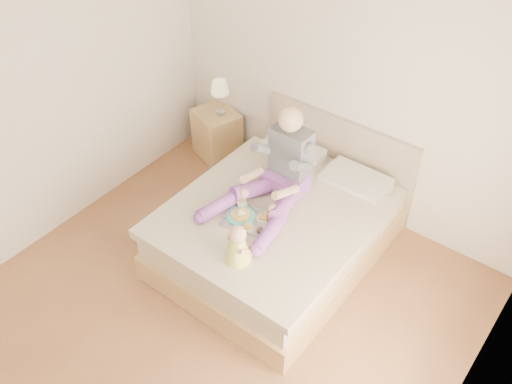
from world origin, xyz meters
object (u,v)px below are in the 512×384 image
Objects in this scene: tray at (250,218)px; bed at (282,225)px; adult at (278,174)px; baby at (239,246)px; nightstand at (217,134)px.

bed is at bearing 63.03° from tray.
bed is at bearing -22.54° from adult.
adult reaches higher than bed.
adult is at bearing 124.61° from baby.
tray is (1.40, -1.17, 0.35)m from nightstand.
bed is 0.91m from baby.
tray reaches higher than nightstand.
bed reaches higher than baby.
tray is at bearing -88.82° from adult.
bed is 2.03× the size of adult.
bed is 0.56m from adult.
tray is at bearing 137.11° from baby.
tray is (-0.09, -0.37, 0.32)m from bed.
bed is 3.72× the size of nightstand.
adult is (1.40, -0.76, 0.58)m from nightstand.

